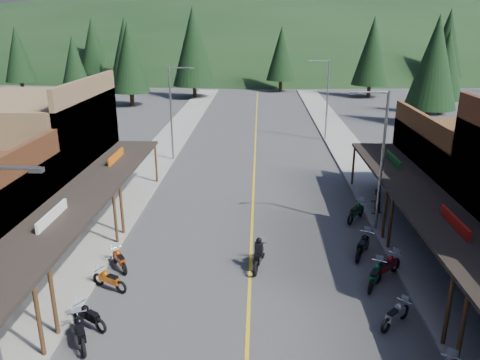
# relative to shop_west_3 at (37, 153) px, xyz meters

# --- Properties ---
(ground) EXTENTS (220.00, 220.00, 0.00)m
(ground) POSITION_rel_shop_west_3_xyz_m (13.78, -11.30, -3.52)
(ground) COLOR #38383A
(ground) RESTS_ON ground
(centerline) EXTENTS (0.15, 90.00, 0.01)m
(centerline) POSITION_rel_shop_west_3_xyz_m (13.78, 8.70, -3.51)
(centerline) COLOR gold
(centerline) RESTS_ON ground
(sidewalk_west) EXTENTS (3.40, 94.00, 0.15)m
(sidewalk_west) POSITION_rel_shop_west_3_xyz_m (5.08, 8.70, -3.44)
(sidewalk_west) COLOR gray
(sidewalk_west) RESTS_ON ground
(sidewalk_east) EXTENTS (3.40, 94.00, 0.15)m
(sidewalk_east) POSITION_rel_shop_west_3_xyz_m (22.48, 8.70, -3.44)
(sidewalk_east) COLOR gray
(sidewalk_east) RESTS_ON ground
(shop_west_3) EXTENTS (10.90, 10.20, 8.20)m
(shop_west_3) POSITION_rel_shop_west_3_xyz_m (0.00, 0.00, 0.00)
(shop_west_3) COLOR brown
(shop_west_3) RESTS_ON ground
(shop_east_3) EXTENTS (10.90, 10.20, 6.20)m
(shop_east_3) POSITION_rel_shop_west_3_xyz_m (27.54, 0.00, -0.99)
(shop_east_3) COLOR #4C2D16
(shop_east_3) RESTS_ON ground
(streetlight_1) EXTENTS (2.16, 0.18, 8.00)m
(streetlight_1) POSITION_rel_shop_west_3_xyz_m (6.83, 10.70, 0.94)
(streetlight_1) COLOR gray
(streetlight_1) RESTS_ON ground
(streetlight_2) EXTENTS (2.16, 0.18, 8.00)m
(streetlight_2) POSITION_rel_shop_west_3_xyz_m (20.74, -3.30, 0.94)
(streetlight_2) COLOR gray
(streetlight_2) RESTS_ON ground
(streetlight_3) EXTENTS (2.16, 0.18, 8.00)m
(streetlight_3) POSITION_rel_shop_west_3_xyz_m (20.74, 18.70, 0.94)
(streetlight_3) COLOR gray
(streetlight_3) RESTS_ON ground
(ridge_hill) EXTENTS (310.00, 140.00, 60.00)m
(ridge_hill) POSITION_rel_shop_west_3_xyz_m (13.78, 123.70, -3.52)
(ridge_hill) COLOR black
(ridge_hill) RESTS_ON ground
(pine_0) EXTENTS (5.04, 5.04, 11.00)m
(pine_0) POSITION_rel_shop_west_3_xyz_m (-26.22, 50.70, 2.96)
(pine_0) COLOR black
(pine_0) RESTS_ON ground
(pine_1) EXTENTS (5.88, 5.88, 12.50)m
(pine_1) POSITION_rel_shop_west_3_xyz_m (-10.22, 58.70, 3.72)
(pine_1) COLOR black
(pine_1) RESTS_ON ground
(pine_2) EXTENTS (6.72, 6.72, 14.00)m
(pine_2) POSITION_rel_shop_west_3_xyz_m (3.78, 46.70, 4.47)
(pine_2) COLOR black
(pine_2) RESTS_ON ground
(pine_3) EXTENTS (5.04, 5.04, 11.00)m
(pine_3) POSITION_rel_shop_west_3_xyz_m (17.78, 54.70, 2.96)
(pine_3) COLOR black
(pine_3) RESTS_ON ground
(pine_4) EXTENTS (5.88, 5.88, 12.50)m
(pine_4) POSITION_rel_shop_west_3_xyz_m (31.78, 48.70, 3.72)
(pine_4) COLOR black
(pine_4) RESTS_ON ground
(pine_5) EXTENTS (6.72, 6.72, 14.00)m
(pine_5) POSITION_rel_shop_west_3_xyz_m (47.78, 60.70, 4.47)
(pine_5) COLOR black
(pine_5) RESTS_ON ground
(pine_7) EXTENTS (5.88, 5.88, 12.50)m
(pine_7) POSITION_rel_shop_west_3_xyz_m (-18.22, 64.70, 3.72)
(pine_7) COLOR black
(pine_7) RESTS_ON ground
(pine_8) EXTENTS (4.48, 4.48, 10.00)m
(pine_8) POSITION_rel_shop_west_3_xyz_m (-8.22, 28.70, 2.46)
(pine_8) COLOR black
(pine_8) RESTS_ON ground
(pine_9) EXTENTS (4.93, 4.93, 10.80)m
(pine_9) POSITION_rel_shop_west_3_xyz_m (37.78, 33.70, 2.86)
(pine_9) COLOR black
(pine_9) RESTS_ON ground
(pine_10) EXTENTS (5.38, 5.38, 11.60)m
(pine_10) POSITION_rel_shop_west_3_xyz_m (-4.22, 38.70, 3.27)
(pine_10) COLOR black
(pine_10) RESTS_ON ground
(pine_11) EXTENTS (5.82, 5.82, 12.40)m
(pine_11) POSITION_rel_shop_west_3_xyz_m (33.78, 26.70, 3.67)
(pine_11) COLOR black
(pine_11) RESTS_ON ground
(bike_west_6) EXTENTS (1.58, 2.19, 1.20)m
(bike_west_6) POSITION_rel_shop_west_3_xyz_m (7.63, -13.91, -2.92)
(bike_west_6) COLOR black
(bike_west_6) RESTS_ON ground
(bike_west_7) EXTENTS (1.92, 1.52, 1.07)m
(bike_west_7) POSITION_rel_shop_west_3_xyz_m (7.59, -12.88, -2.98)
(bike_west_7) COLOR black
(bike_west_7) RESTS_ON ground
(bike_west_8) EXTENTS (1.97, 1.40, 1.08)m
(bike_west_8) POSITION_rel_shop_west_3_xyz_m (7.54, -10.14, -2.98)
(bike_west_8) COLOR #BD540D
(bike_west_8) RESTS_ON ground
(bike_west_9) EXTENTS (1.59, 1.92, 1.09)m
(bike_west_9) POSITION_rel_shop_west_3_xyz_m (7.46, -8.26, -2.98)
(bike_west_9) COLOR #BB3E0D
(bike_west_9) RESTS_ON ground
(bike_east_7) EXTENTS (1.79, 1.76, 1.08)m
(bike_east_7) POSITION_rel_shop_west_3_xyz_m (19.56, -12.30, -2.98)
(bike_east_7) COLOR gray
(bike_east_7) RESTS_ON ground
(bike_east_8) EXTENTS (1.56, 2.19, 1.20)m
(bike_east_8) POSITION_rel_shop_west_3_xyz_m (19.44, -9.35, -2.92)
(bike_east_8) COLOR #0E4829
(bike_east_8) RESTS_ON ground
(bike_east_9) EXTENTS (2.09, 2.08, 1.26)m
(bike_east_9) POSITION_rel_shop_west_3_xyz_m (20.15, -8.60, -2.89)
(bike_east_9) COLOR maroon
(bike_east_9) RESTS_ON ground
(bike_east_10) EXTENTS (1.70, 2.40, 1.31)m
(bike_east_10) POSITION_rel_shop_west_3_xyz_m (19.49, -6.47, -2.86)
(bike_east_10) COLOR black
(bike_east_10) RESTS_ON ground
(bike_east_11) EXTENTS (1.84, 2.26, 1.27)m
(bike_east_11) POSITION_rel_shop_west_3_xyz_m (20.02, -1.91, -2.89)
(bike_east_11) COLOR #0C3D19
(bike_east_11) RESTS_ON ground
(rider_on_bike) EXTENTS (1.11, 2.34, 1.71)m
(rider_on_bike) POSITION_rel_shop_west_3_xyz_m (14.18, -7.90, -2.83)
(rider_on_bike) COLOR black
(rider_on_bike) RESTS_ON ground
(pedestrian_east_b) EXTENTS (0.88, 0.73, 1.58)m
(pedestrian_east_b) POSITION_rel_shop_west_3_xyz_m (21.37, -1.04, -2.58)
(pedestrian_east_b) COLOR #4C4330
(pedestrian_east_b) RESTS_ON sidewalk_east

